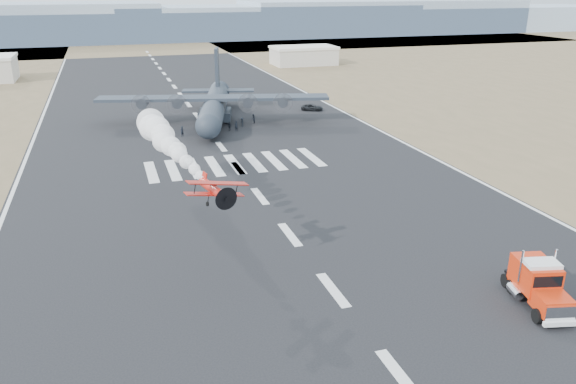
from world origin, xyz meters
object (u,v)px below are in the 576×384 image
crew_f (162,133)px  crew_h (227,119)px  hangar_right (304,55)px  crew_g (182,131)px  semi_truck (538,283)px  crew_e (201,131)px  aerobatic_biplane (214,190)px  transport_aircraft (215,104)px  crew_b (253,119)px  crew_d (229,126)px  crew_c (242,122)px  crew_a (236,126)px  support_vehicle (312,107)px

crew_f → crew_h: 14.45m
hangar_right → crew_g: bearing=-122.1°
semi_truck → crew_e: (-16.95, 63.23, -1.07)m
aerobatic_biplane → crew_h: bearing=69.9°
crew_h → aerobatic_biplane: bearing=-52.7°
transport_aircraft → crew_b: 8.15m
crew_e → crew_f: bearing=-93.1°
crew_g → crew_h: size_ratio=1.16×
crew_b → aerobatic_biplane: bearing=16.5°
hangar_right → crew_g: 96.21m
crew_d → crew_e: size_ratio=0.96×
crew_c → crew_a: bearing=-33.0°
semi_truck → aerobatic_biplane: 28.08m
crew_b → crew_a: bearing=-8.3°
crew_h → crew_a: bearing=-37.2°
hangar_right → support_vehicle: size_ratio=4.50×
transport_aircraft → crew_f: size_ratio=27.15×
transport_aircraft → crew_c: size_ratio=25.40×
support_vehicle → crew_g: crew_g is taller
crew_d → crew_g: crew_g is taller
support_vehicle → crew_e: 29.07m
crew_d → transport_aircraft: bearing=140.3°
hangar_right → crew_c: 87.03m
crew_b → crew_f: crew_b is taller
crew_a → crew_d: 1.31m
transport_aircraft → crew_b: (6.46, -4.40, -2.32)m
crew_b → crew_e: crew_b is taller
crew_c → crew_e: 9.48m
crew_b → semi_truck: bearing=39.2°
transport_aircraft → crew_g: transport_aircraft is taller
hangar_right → crew_e: 94.91m
hangar_right → crew_b: hangar_right is taller
aerobatic_biplane → crew_f: (0.28, 50.40, -7.15)m
crew_a → semi_truck: bearing=72.9°
crew_c → crew_f: crew_c is taller
support_vehicle → crew_c: 19.60m
crew_c → crew_h: size_ratio=1.07×
aerobatic_biplane → crew_h: (13.14, 56.99, -7.15)m
transport_aircraft → crew_f: transport_aircraft is taller
crew_a → crew_h: bearing=-113.6°
crew_c → crew_f: bearing=-79.7°
hangar_right → crew_d: (-42.42, -80.00, -2.21)m
transport_aircraft → crew_g: 12.85m
aerobatic_biplane → crew_h: aerobatic_biplane is taller
hangar_right → crew_g: size_ratio=11.20×
crew_e → crew_f: crew_e is taller
transport_aircraft → crew_g: bearing=-113.1°
crew_a → crew_f: crew_a is taller
crew_c → crew_g: crew_g is taller
semi_truck → crew_a: (-10.37, 64.43, -0.98)m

